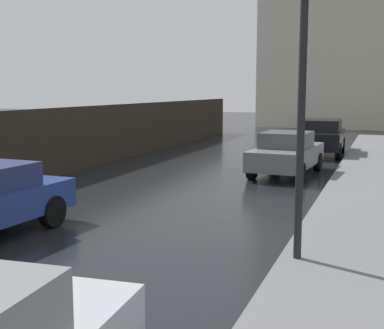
% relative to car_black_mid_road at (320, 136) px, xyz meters
% --- Properties ---
extents(car_black_mid_road, '(1.99, 3.99, 1.48)m').
position_rel_car_black_mid_road_xyz_m(car_black_mid_road, '(0.00, 0.00, 0.00)').
color(car_black_mid_road, black).
rests_on(car_black_mid_road, ground).
extents(car_grey_far_ahead, '(1.92, 4.07, 1.38)m').
position_rel_car_black_mid_road_xyz_m(car_grey_far_ahead, '(-0.36, -5.65, -0.09)').
color(car_grey_far_ahead, slate).
rests_on(car_grey_far_ahead, ground).
extents(traffic_light, '(0.26, 0.39, 4.81)m').
position_rel_car_black_mid_road_xyz_m(traffic_light, '(1.39, -14.44, 2.65)').
color(traffic_light, black).
rests_on(traffic_light, sidewalk_strip).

